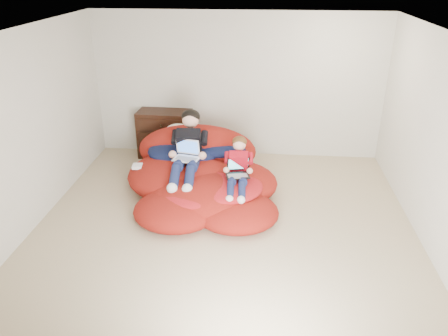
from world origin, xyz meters
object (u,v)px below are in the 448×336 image
older_boy (188,146)px  laptop_white (187,153)px  beanbag_pile (201,177)px  laptop_black (238,170)px  dresser (165,134)px  younger_boy (238,166)px

older_boy → laptop_white: 0.12m
beanbag_pile → older_boy: size_ratio=1.91×
beanbag_pile → laptop_black: (0.57, -0.32, 0.29)m
beanbag_pile → laptop_white: 0.44m
dresser → beanbag_pile: (0.83, -1.35, -0.16)m
younger_boy → laptop_black: younger_boy is taller
older_boy → laptop_black: size_ratio=3.54×
dresser → older_boy: older_boy is taller
dresser → laptop_white: bearing=-65.0°
beanbag_pile → laptop_black: beanbag_pile is taller
dresser → beanbag_pile: size_ratio=0.39×
younger_boy → laptop_white: bearing=160.8°
beanbag_pile → laptop_white: (-0.20, -0.02, 0.39)m
laptop_black → dresser: bearing=130.1°
beanbag_pile → older_boy: (-0.20, 0.08, 0.47)m
younger_boy → dresser: bearing=130.8°
laptop_white → laptop_black: (0.77, -0.31, -0.10)m
beanbag_pile → older_boy: bearing=158.6°
beanbag_pile → younger_boy: bearing=-26.4°
dresser → laptop_white: (0.64, -1.36, 0.23)m
older_boy → laptop_black: older_boy is taller
beanbag_pile → younger_boy: (0.57, -0.28, 0.35)m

